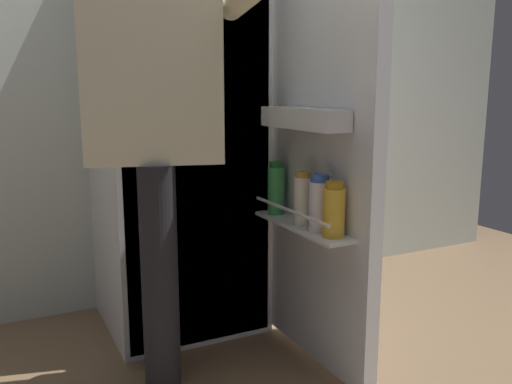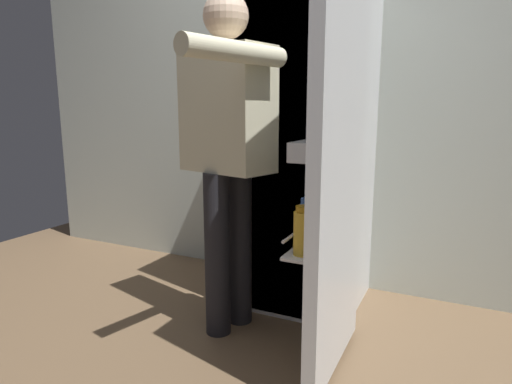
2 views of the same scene
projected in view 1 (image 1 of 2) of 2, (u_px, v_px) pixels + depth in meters
name	position (u px, v px, depth m)	size (l,w,h in m)	color
ground_plane	(228.00, 375.00, 1.92)	(5.13, 5.13, 0.00)	brown
kitchen_wall	(148.00, 16.00, 2.45)	(4.40, 0.10, 2.68)	beige
refrigerator	(186.00, 137.00, 2.21)	(0.68, 1.21, 1.64)	silver
person	(157.00, 114.00, 1.71)	(0.54, 0.78, 1.57)	black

